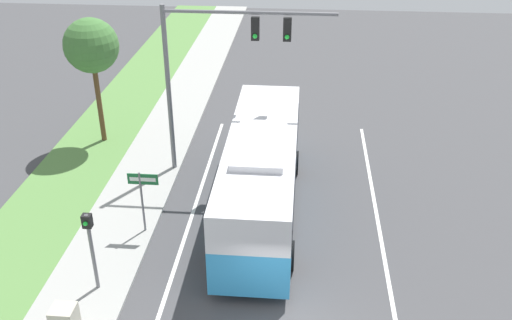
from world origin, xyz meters
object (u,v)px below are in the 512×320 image
bus (262,170)px  pedestrian_signal (90,240)px  signal_gantry (215,58)px  street_sign (143,192)px

bus → pedestrian_signal: bearing=-135.0°
bus → signal_gantry: 5.05m
signal_gantry → pedestrian_signal: (-2.76, -8.07, -3.22)m
bus → signal_gantry: bearing=124.4°
bus → pedestrian_signal: bus is taller
pedestrian_signal → street_sign: pedestrian_signal is taller
bus → signal_gantry: size_ratio=1.45×
bus → street_sign: size_ratio=4.11×
signal_gantry → street_sign: size_ratio=2.84×
bus → street_sign: (-4.15, -1.69, -0.15)m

